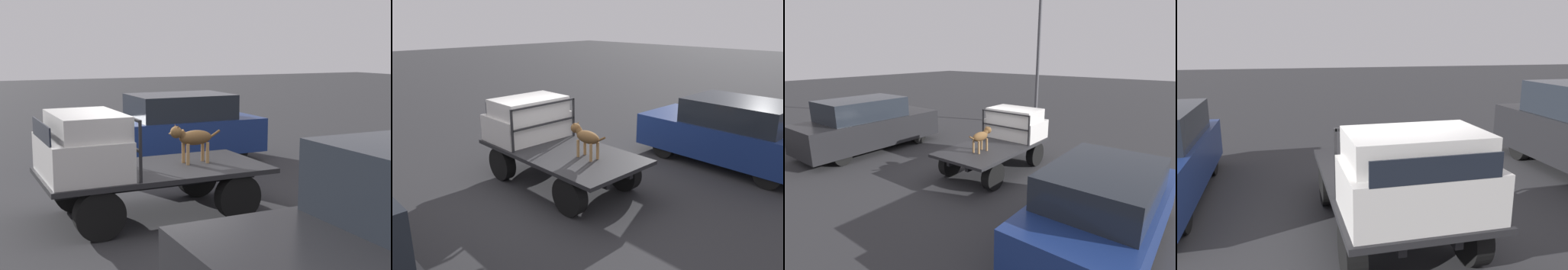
% 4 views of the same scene
% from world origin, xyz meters
% --- Properties ---
extents(ground_plane, '(80.00, 80.00, 0.00)m').
position_xyz_m(ground_plane, '(0.00, 0.00, 0.00)').
color(ground_plane, '#2D2D30').
extents(flatbed_truck, '(3.74, 1.89, 0.82)m').
position_xyz_m(flatbed_truck, '(0.00, 0.00, 0.59)').
color(flatbed_truck, black).
rests_on(flatbed_truck, ground).
extents(truck_cab, '(1.21, 1.77, 0.98)m').
position_xyz_m(truck_cab, '(1.19, 0.00, 1.28)').
color(truck_cab, silver).
rests_on(truck_cab, flatbed_truck).
extents(truck_headboard, '(0.04, 1.77, 0.94)m').
position_xyz_m(truck_headboard, '(0.54, 0.00, 1.43)').
color(truck_headboard, '#232326').
rests_on(truck_headboard, flatbed_truck).
extents(dog, '(0.99, 0.26, 0.70)m').
position_xyz_m(dog, '(-0.71, -0.05, 1.27)').
color(dog, '#9E7547').
rests_on(dog, flatbed_truck).
extents(parked_sedan, '(4.36, 1.85, 1.67)m').
position_xyz_m(parked_sedan, '(-2.00, -3.84, 0.84)').
color(parked_sedan, black).
rests_on(parked_sedan, ground).
extents(parked_pickup_far, '(5.18, 1.95, 1.95)m').
position_xyz_m(parked_pickup_far, '(-1.17, 4.97, 0.96)').
color(parked_pickup_far, black).
rests_on(parked_pickup_far, ground).
extents(light_pole_near, '(0.48, 0.48, 8.35)m').
position_xyz_m(light_pole_near, '(6.67, 2.14, 5.41)').
color(light_pole_near, '#4C4C51').
rests_on(light_pole_near, ground).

